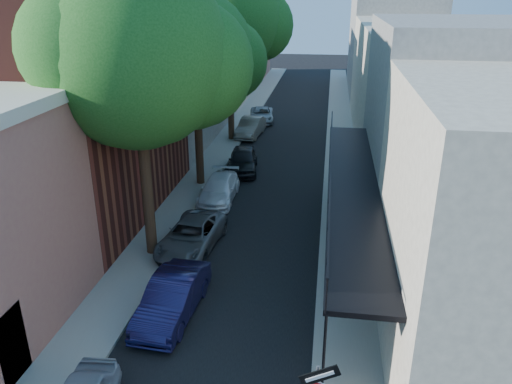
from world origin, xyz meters
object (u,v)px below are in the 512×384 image
(oak_near, at_px, (150,57))
(parked_car_e, at_px, (243,160))
(parked_car_b, at_px, (172,298))
(oak_mid, at_px, (203,55))
(parked_car_d, at_px, (219,189))
(parked_car_g, at_px, (262,115))
(parked_car_f, at_px, (251,127))
(parked_car_c, at_px, (192,236))
(oak_far, at_px, (237,20))

(oak_near, xyz_separation_m, parked_car_e, (1.54, 10.29, -7.18))
(parked_car_b, bearing_deg, oak_near, 115.05)
(oak_mid, height_order, parked_car_d, oak_mid)
(oak_mid, relative_size, parked_car_g, 2.47)
(oak_mid, xyz_separation_m, parked_car_f, (0.82, 10.03, -6.37))
(oak_near, height_order, parked_car_c, oak_near)
(parked_car_d, bearing_deg, parked_car_f, 90.50)
(parked_car_b, height_order, parked_car_g, parked_car_b)
(parked_car_b, bearing_deg, parked_car_g, 94.82)
(oak_near, bearing_deg, parked_car_e, 81.48)
(oak_near, distance_m, parked_car_g, 23.62)
(parked_car_c, relative_size, parked_car_d, 1.05)
(parked_car_g, bearing_deg, parked_car_d, -96.73)
(oak_near, distance_m, oak_mid, 8.01)
(parked_car_g, bearing_deg, oak_near, -99.53)
(parked_car_c, relative_size, parked_car_f, 1.06)
(oak_mid, distance_m, parked_car_c, 9.99)
(parked_car_e, height_order, parked_car_g, parked_car_e)
(parked_car_d, distance_m, parked_car_f, 12.29)
(parked_car_c, height_order, parked_car_f, parked_car_f)
(oak_far, xyz_separation_m, parked_car_g, (0.96, 5.43, -7.68))
(parked_car_d, xyz_separation_m, parked_car_g, (-0.09, 16.73, -0.03))
(oak_far, xyz_separation_m, parked_car_d, (1.05, -11.29, -7.65))
(oak_far, distance_m, parked_car_f, 7.67)
(parked_car_d, xyz_separation_m, parked_car_f, (-0.30, 12.28, 0.08))
(parked_car_c, height_order, parked_car_d, parked_car_c)
(parked_car_c, distance_m, parked_car_g, 22.03)
(parked_car_g, bearing_deg, parked_car_e, -94.36)
(oak_mid, height_order, parked_car_c, oak_mid)
(parked_car_f, bearing_deg, parked_car_c, -83.73)
(oak_mid, relative_size, oak_far, 0.86)
(parked_car_g, bearing_deg, parked_car_c, -96.80)
(parked_car_b, distance_m, parked_car_c, 4.64)
(oak_mid, xyz_separation_m, parked_car_d, (1.12, -2.25, -6.45))
(oak_near, height_order, parked_car_d, oak_near)
(parked_car_c, bearing_deg, parked_car_b, -77.66)
(oak_mid, bearing_deg, oak_far, 89.59)
(parked_car_e, distance_m, parked_car_g, 12.17)
(oak_mid, height_order, parked_car_e, oak_mid)
(parked_car_b, distance_m, parked_car_d, 9.92)
(oak_mid, bearing_deg, parked_car_b, -81.95)
(parked_car_d, xyz_separation_m, parked_car_e, (0.48, 4.57, 0.09))
(parked_car_d, relative_size, parked_car_g, 1.01)
(oak_far, relative_size, parked_car_c, 2.70)
(parked_car_g, bearing_deg, oak_mid, -101.09)
(oak_far, bearing_deg, parked_car_c, -86.37)
(parked_car_e, bearing_deg, parked_car_f, 88.42)
(parked_car_e, bearing_deg, parked_car_b, -96.82)
(oak_near, bearing_deg, parked_car_f, 87.56)
(oak_near, bearing_deg, parked_car_b, -68.27)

